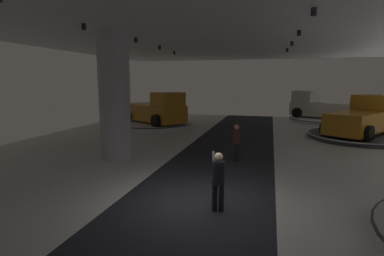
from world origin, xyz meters
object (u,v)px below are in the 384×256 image
at_px(visitor_walking_near, 218,178).
at_px(visitor_walking_far, 236,140).
at_px(column_left, 115,96).
at_px(display_platform_far_right, 358,136).
at_px(display_platform_deep_right, 323,119).
at_px(display_platform_far_left, 154,124).
at_px(pickup_truck_far_left, 157,110).
at_px(pickup_truck_deep_right, 320,107).
at_px(pickup_truck_far_right, 362,118).

bearing_deg(visitor_walking_near, visitor_walking_far, 91.34).
bearing_deg(column_left, visitor_walking_near, -38.68).
height_order(column_left, visitor_walking_far, column_left).
distance_m(display_platform_far_right, display_platform_deep_right, 7.98).
height_order(display_platform_far_left, display_platform_far_right, display_platform_far_left).
distance_m(pickup_truck_far_left, visitor_walking_near, 14.92).
relative_size(pickup_truck_far_left, display_platform_deep_right, 0.99).
distance_m(column_left, visitor_walking_near, 7.04).
bearing_deg(visitor_walking_near, pickup_truck_far_left, 117.77).
distance_m(pickup_truck_far_left, visitor_walking_far, 10.54).
relative_size(pickup_truck_deep_right, visitor_walking_near, 3.54).
relative_size(display_platform_far_right, display_platform_deep_right, 1.01).
height_order(pickup_truck_far_left, visitor_walking_far, pickup_truck_far_left).
relative_size(display_platform_far_left, pickup_truck_far_right, 1.02).
relative_size(display_platform_far_left, pickup_truck_far_left, 1.01).
distance_m(column_left, display_platform_far_left, 9.67).
bearing_deg(display_platform_far_left, column_left, -78.14).
xyz_separation_m(pickup_truck_far_right, pickup_truck_deep_right, (-1.15, 7.85, -0.00)).
height_order(column_left, display_platform_far_right, column_left).
distance_m(pickup_truck_far_right, visitor_walking_far, 9.81).
xyz_separation_m(pickup_truck_far_left, visitor_walking_near, (6.95, -13.20, -0.36)).
distance_m(pickup_truck_far_left, pickup_truck_far_right, 13.54).
xyz_separation_m(pickup_truck_far_right, visitor_walking_near, (-6.57, -12.34, -0.30)).
height_order(display_platform_deep_right, visitor_walking_near, visitor_walking_near).
bearing_deg(pickup_truck_deep_right, display_platform_deep_right, -30.52).
bearing_deg(pickup_truck_far_left, column_left, -79.58).
height_order(display_platform_deep_right, visitor_walking_far, visitor_walking_far).
bearing_deg(column_left, pickup_truck_far_left, 100.42).
bearing_deg(pickup_truck_far_right, pickup_truck_deep_right, 98.36).
distance_m(column_left, visitor_walking_far, 5.58).
xyz_separation_m(display_platform_deep_right, visitor_walking_far, (-5.81, -14.86, 0.75)).
bearing_deg(pickup_truck_far_right, visitor_walking_near, -118.02).
bearing_deg(display_platform_deep_right, column_left, -124.85).
distance_m(display_platform_deep_right, visitor_walking_near, 20.84).
height_order(pickup_truck_deep_right, visitor_walking_far, pickup_truck_deep_right).
xyz_separation_m(column_left, pickup_truck_far_right, (11.87, 8.10, -1.54)).
distance_m(display_platform_far_left, pickup_truck_far_right, 13.86).
bearing_deg(display_platform_far_left, visitor_walking_far, -49.09).
distance_m(pickup_truck_deep_right, visitor_walking_near, 20.91).
height_order(display_platform_far_left, visitor_walking_near, visitor_walking_near).
bearing_deg(pickup_truck_deep_right, column_left, -123.89).
relative_size(pickup_truck_far_right, display_platform_deep_right, 0.98).
relative_size(column_left, display_platform_deep_right, 0.97).
height_order(column_left, visitor_walking_near, column_left).
bearing_deg(pickup_truck_far_right, visitor_walking_far, -133.03).
bearing_deg(visitor_walking_near, pickup_truck_far_right, 61.98).
xyz_separation_m(display_platform_far_left, display_platform_far_right, (13.60, -1.29, -0.03)).
xyz_separation_m(display_platform_far_left, visitor_walking_near, (7.22, -13.37, 0.72)).
bearing_deg(display_platform_deep_right, pickup_truck_far_left, -151.59).
relative_size(pickup_truck_deep_right, visitor_walking_far, 3.54).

